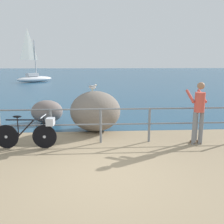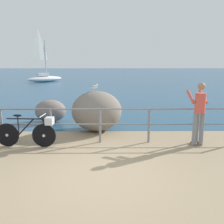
{
  "view_description": "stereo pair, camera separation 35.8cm",
  "coord_description": "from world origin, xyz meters",
  "px_view_note": "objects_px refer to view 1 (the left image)",
  "views": [
    {
      "loc": [
        -0.05,
        -4.53,
        2.3
      ],
      "look_at": [
        0.35,
        2.4,
        0.83
      ],
      "focal_mm": 37.34,
      "sensor_mm": 36.0,
      "label": 1
    },
    {
      "loc": [
        0.31,
        -4.54,
        2.3
      ],
      "look_at": [
        0.35,
        2.4,
        0.83
      ],
      "focal_mm": 37.34,
      "sensor_mm": 36.0,
      "label": 2
    }
  ],
  "objects_px": {
    "breakwater_boulder_left": "(47,112)",
    "breakwater_boulder_main": "(95,111)",
    "bicycle": "(31,132)",
    "sailboat": "(34,76)",
    "person_at_railing": "(199,110)",
    "seagull": "(92,87)"
  },
  "relations": [
    {
      "from": "breakwater_boulder_main",
      "to": "breakwater_boulder_left",
      "type": "distance_m",
      "value": 2.27
    },
    {
      "from": "person_at_railing",
      "to": "breakwater_boulder_left",
      "type": "height_order",
      "value": "person_at_railing"
    },
    {
      "from": "person_at_railing",
      "to": "sailboat",
      "type": "relative_size",
      "value": 0.29
    },
    {
      "from": "sailboat",
      "to": "seagull",
      "type": "bearing_deg",
      "value": -111.69
    },
    {
      "from": "seagull",
      "to": "sailboat",
      "type": "distance_m",
      "value": 22.07
    },
    {
      "from": "breakwater_boulder_main",
      "to": "seagull",
      "type": "distance_m",
      "value": 0.83
    },
    {
      "from": "person_at_railing",
      "to": "sailboat",
      "type": "bearing_deg",
      "value": 21.99
    },
    {
      "from": "bicycle",
      "to": "breakwater_boulder_main",
      "type": "bearing_deg",
      "value": 45.55
    },
    {
      "from": "bicycle",
      "to": "sailboat",
      "type": "height_order",
      "value": "sailboat"
    },
    {
      "from": "bicycle",
      "to": "sailboat",
      "type": "bearing_deg",
      "value": 107.73
    },
    {
      "from": "person_at_railing",
      "to": "breakwater_boulder_main",
      "type": "distance_m",
      "value": 3.3
    },
    {
      "from": "breakwater_boulder_left",
      "to": "breakwater_boulder_main",
      "type": "bearing_deg",
      "value": -32.84
    },
    {
      "from": "person_at_railing",
      "to": "breakwater_boulder_main",
      "type": "bearing_deg",
      "value": 59.65
    },
    {
      "from": "person_at_railing",
      "to": "bicycle",
      "type": "bearing_deg",
      "value": 87.86
    },
    {
      "from": "breakwater_boulder_main",
      "to": "breakwater_boulder_left",
      "type": "bearing_deg",
      "value": 147.16
    },
    {
      "from": "breakwater_boulder_main",
      "to": "seagull",
      "type": "height_order",
      "value": "seagull"
    },
    {
      "from": "person_at_railing",
      "to": "breakwater_boulder_left",
      "type": "xyz_separation_m",
      "value": [
        -4.82,
        2.73,
        -0.55
      ]
    },
    {
      "from": "breakwater_boulder_main",
      "to": "breakwater_boulder_left",
      "type": "xyz_separation_m",
      "value": [
        -1.9,
        1.22,
        -0.25
      ]
    },
    {
      "from": "breakwater_boulder_main",
      "to": "bicycle",
      "type": "bearing_deg",
      "value": -137.66
    },
    {
      "from": "bicycle",
      "to": "person_at_railing",
      "type": "relative_size",
      "value": 0.95
    },
    {
      "from": "person_at_railing",
      "to": "seagull",
      "type": "xyz_separation_m",
      "value": [
        -3.01,
        1.57,
        0.52
      ]
    },
    {
      "from": "breakwater_boulder_main",
      "to": "sailboat",
      "type": "bearing_deg",
      "value": 109.91
    }
  ]
}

